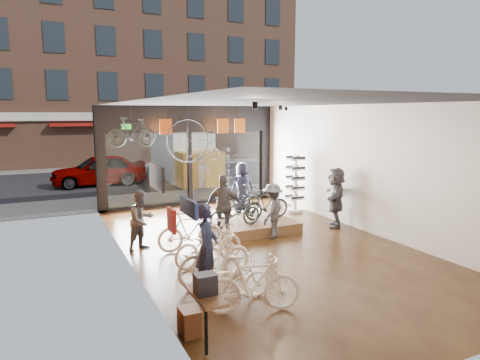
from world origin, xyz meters
TOP-DOWN VIEW (x-y plane):
  - ground_plane at (0.00, 0.00)m, footprint 7.00×12.00m
  - ceiling at (0.00, 0.00)m, footprint 7.00×12.00m
  - wall_left at (-3.52, 0.00)m, footprint 0.04×12.00m
  - wall_right at (3.52, 0.00)m, footprint 0.04×12.00m
  - wall_back at (0.00, -6.02)m, footprint 7.00×0.04m
  - storefront at (0.00, 6.00)m, footprint 7.00×0.26m
  - exit_sign at (-2.40, 5.88)m, footprint 0.35×0.06m
  - street_road at (0.00, 15.00)m, footprint 30.00×18.00m
  - sidewalk_near at (0.00, 7.20)m, footprint 30.00×2.40m
  - sidewalk_far at (0.00, 19.00)m, footprint 30.00×2.00m
  - opposite_building at (0.00, 21.50)m, footprint 26.00×5.00m
  - street_car at (-2.65, 12.00)m, footprint 4.48×1.80m
  - box_truck at (1.55, 11.00)m, footprint 2.13×6.40m
  - floor_bike_1 at (-2.00, -3.34)m, footprint 1.84×0.96m
  - floor_bike_2 at (-2.13, -2.72)m, footprint 1.60×0.69m
  - floor_bike_3 at (-2.08, -1.74)m, footprint 1.85×0.83m
  - floor_bike_4 at (-1.82, -0.71)m, footprint 1.92×0.99m
  - floor_bike_5 at (-1.88, 0.45)m, footprint 1.76×0.62m
  - display_platform at (0.47, 1.47)m, footprint 2.40×1.80m
  - display_bike_left at (-0.32, 1.07)m, footprint 1.66×0.69m
  - display_bike_mid at (0.95, 1.49)m, footprint 1.56×0.53m
  - display_bike_right at (0.32, 2.20)m, footprint 1.88×1.06m
  - customer_0 at (-2.38, -2.05)m, footprint 0.73×0.77m
  - customer_1 at (-3.00, 1.06)m, footprint 0.97×0.90m
  - customer_2 at (-0.62, 1.17)m, footprint 1.12×1.01m
  - customer_3 at (0.59, 0.51)m, footprint 1.16×1.10m
  - customer_4 at (1.25, 3.86)m, footprint 0.89×0.59m
  - customer_5 at (3.00, 0.77)m, footprint 1.48×1.73m
  - sunglasses_rack at (2.95, 3.03)m, footprint 0.70×0.62m
  - wall_merch at (-3.38, -3.50)m, footprint 0.40×2.40m
  - penny_farthing at (-0.09, 4.91)m, footprint 1.98×0.06m
  - hung_bike at (-2.54, 4.20)m, footprint 1.62×0.60m
  - jersey_left at (-1.14, 5.20)m, footprint 0.45×0.03m
  - jersey_mid at (1.08, 5.20)m, footprint 0.45×0.03m
  - jersey_right at (1.78, 5.20)m, footprint 0.45×0.03m

SIDE VIEW (x-z plane):
  - ground_plane at x=0.00m, z-range -0.04..0.00m
  - street_road at x=0.00m, z-range -0.02..0.00m
  - sidewalk_near at x=0.00m, z-range 0.00..0.12m
  - sidewalk_far at x=0.00m, z-range 0.00..0.12m
  - display_platform at x=0.47m, z-range 0.00..0.30m
  - floor_bike_2 at x=-2.13m, z-range 0.00..0.81m
  - floor_bike_4 at x=-1.82m, z-range 0.00..0.96m
  - floor_bike_5 at x=-1.88m, z-range 0.00..1.03m
  - floor_bike_1 at x=-2.00m, z-range 0.00..1.07m
  - floor_bike_3 at x=-2.08m, z-range 0.00..1.07m
  - display_bike_left at x=-0.32m, z-range 0.30..1.15m
  - display_bike_mid at x=0.95m, z-range 0.30..1.22m
  - street_car at x=-2.65m, z-range 0.00..1.53m
  - display_bike_right at x=0.32m, z-range 0.30..1.24m
  - customer_3 at x=0.59m, z-range 0.00..1.58m
  - customer_1 at x=-3.00m, z-range 0.00..1.59m
  - customer_0 at x=-2.38m, z-range 0.00..1.78m
  - customer_4 at x=1.25m, z-range 0.00..1.80m
  - customer_2 at x=-0.62m, z-range 0.00..1.82m
  - customer_5 at x=3.00m, z-range 0.00..1.88m
  - sunglasses_rack at x=2.95m, z-range 0.00..2.04m
  - box_truck at x=1.55m, z-range 0.00..2.52m
  - wall_merch at x=-3.38m, z-range 0.00..2.60m
  - wall_left at x=-3.52m, z-range 0.00..3.80m
  - wall_right at x=3.52m, z-range 0.00..3.80m
  - wall_back at x=0.00m, z-range 0.00..3.80m
  - storefront at x=0.00m, z-range 0.00..3.80m
  - penny_farthing at x=-0.09m, z-range 1.71..3.29m
  - hung_bike at x=-2.54m, z-range 2.45..3.40m
  - exit_sign at x=-2.40m, z-range 2.96..3.14m
  - jersey_left at x=-1.14m, z-range 2.77..3.32m
  - jersey_mid at x=1.08m, z-range 2.77..3.32m
  - jersey_right at x=1.78m, z-range 2.77..3.32m
  - ceiling at x=0.00m, z-range 3.80..3.84m
  - opposite_building at x=0.00m, z-range 0.00..14.00m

